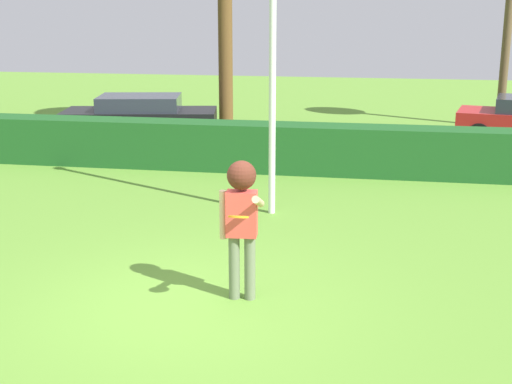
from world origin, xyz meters
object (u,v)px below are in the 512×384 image
at_px(person, 242,211).
at_px(parked_car_black, 140,116).
at_px(lamppost, 273,34).
at_px(frisbee, 238,217).

bearing_deg(person, parked_car_black, 115.57).
height_order(lamppost, parked_car_black, lamppost).
bearing_deg(frisbee, lamppost, 93.86).
distance_m(person, parked_car_black, 11.51).
distance_m(person, lamppost, 4.39).
height_order(frisbee, parked_car_black, frisbee).
relative_size(person, parked_car_black, 0.41).
bearing_deg(frisbee, parked_car_black, 114.80).
relative_size(lamppost, parked_car_black, 1.29).
relative_size(frisbee, parked_car_black, 0.05).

